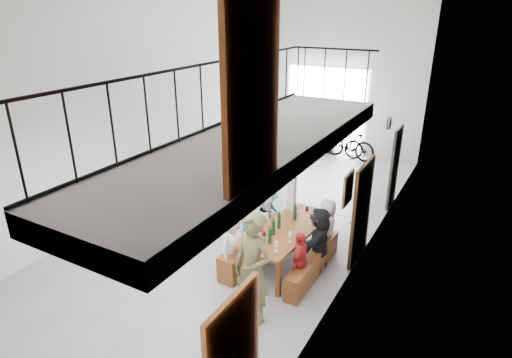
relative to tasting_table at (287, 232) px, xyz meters
The scene contains 24 objects.
floor 2.12m from the tasting_table, 142.13° to the left, with size 12.00×12.00×0.00m, color slate.
room_walls 3.48m from the tasting_table, 142.13° to the left, with size 12.00×12.00×12.00m.
gateway_portal 7.47m from the tasting_table, 105.42° to the left, with size 2.80×0.08×2.80m, color white.
right_wall_decor 1.66m from the tasting_table, 29.69° to the right, with size 0.07×8.28×5.07m.
balcony 2.98m from the tasting_table, 78.06° to the right, with size 1.52×5.62×4.00m.
tasting_table is the anchor object (origin of this frame).
bench_inner 0.77m from the tasting_table, behind, with size 0.35×2.19×0.50m, color brown.
bench_wall 0.75m from the tasting_table, ahead, with size 0.26×2.00×0.46m, color brown.
tableware 0.25m from the tasting_table, 85.81° to the right, with size 0.55×1.63×0.35m.
side_bench 4.69m from the tasting_table, 150.87° to the left, with size 0.38×1.74×0.49m, color brown.
oak_barrel 6.31m from the tasting_table, 126.78° to the left, with size 0.68×0.68×1.00m.
serving_counter 7.31m from the tasting_table, 109.66° to the left, with size 1.83×0.51×0.97m, color #311E0C.
counter_bottles 7.30m from the tasting_table, 109.68° to the left, with size 1.58×0.28×0.28m.
guest_left_a 1.10m from the tasting_table, 132.23° to the right, with size 0.63×0.41×1.28m, color white.
guest_left_b 0.80m from the tasting_table, 168.38° to the right, with size 0.46×0.30×1.27m, color teal.
guest_left_c 0.86m from the tasting_table, 144.19° to the left, with size 0.52×0.41×1.08m, color white.
guest_left_d 1.16m from the tasting_table, 135.37° to the left, with size 0.71×0.41×1.10m, color teal.
guest_right_a 0.76m from the tasting_table, 46.74° to the right, with size 0.64×0.27×1.10m, color #AC1D21.
guest_right_b 0.62m from the tasting_table, 11.00° to the left, with size 1.19×0.38×1.29m, color black.
guest_right_c 0.91m from the tasting_table, 54.73° to the left, with size 0.58×0.38×1.19m, color white.
host_standing 1.70m from the tasting_table, 83.04° to the right, with size 0.68×0.45×1.86m, color brown.
potted_plant 2.02m from the tasting_table, 63.48° to the left, with size 0.38×0.33×0.42m, color #1C5316.
bicycle_near 6.83m from the tasting_table, 101.52° to the left, with size 0.64×1.84×0.96m, color black.
bicycle_far 6.66m from the tasting_table, 97.68° to the left, with size 0.50×1.76×1.06m, color black.
Camera 1 is at (4.53, -7.70, 4.65)m, focal length 30.00 mm.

